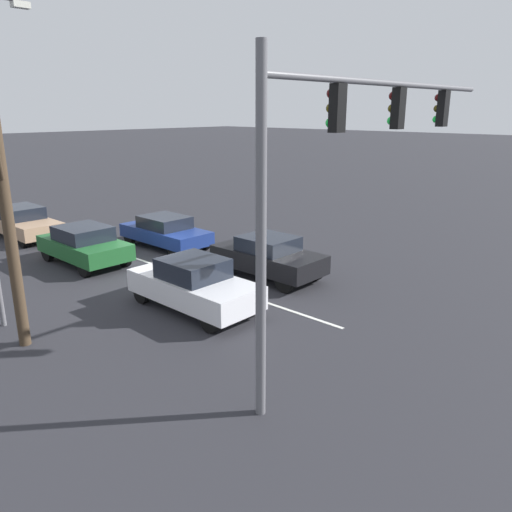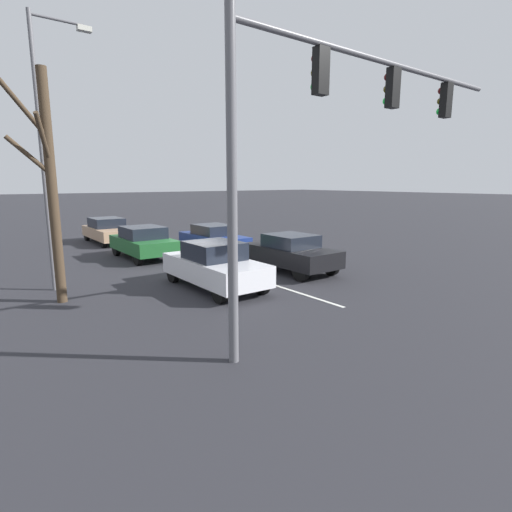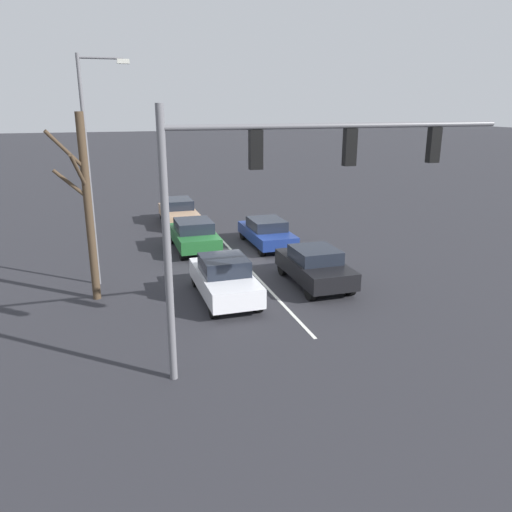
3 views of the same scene
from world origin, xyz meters
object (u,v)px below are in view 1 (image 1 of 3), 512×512
(car_darkgreen_midlane_second, at_px, (84,244))
(bare_tree_near, at_px, (5,210))
(car_tan_midlane_third, at_px, (23,222))
(car_navy_leftlane_second, at_px, (165,231))
(car_white_midlane_front, at_px, (194,284))
(traffic_signal_gantry, at_px, (353,146))
(car_black_leftlane_front, at_px, (268,256))

(car_darkgreen_midlane_second, height_order, bare_tree_near, bare_tree_near)
(car_darkgreen_midlane_second, xyz_separation_m, car_tan_midlane_third, (-0.16, -6.01, -0.04))
(car_darkgreen_midlane_second, height_order, car_navy_leftlane_second, car_darkgreen_midlane_second)
(car_white_midlane_front, height_order, car_navy_leftlane_second, car_white_midlane_front)
(car_white_midlane_front, relative_size, traffic_signal_gantry, 0.46)
(car_darkgreen_midlane_second, distance_m, car_tan_midlane_third, 6.01)
(car_white_midlane_front, height_order, car_black_leftlane_front, car_white_midlane_front)
(car_darkgreen_midlane_second, height_order, car_tan_midlane_third, car_darkgreen_midlane_second)
(bare_tree_near, bearing_deg, car_navy_leftlane_second, -149.09)
(car_tan_midlane_third, bearing_deg, car_darkgreen_midlane_second, 88.44)
(car_white_midlane_front, distance_m, traffic_signal_gantry, 6.70)
(bare_tree_near, bearing_deg, car_black_leftlane_front, 173.19)
(bare_tree_near, bearing_deg, car_white_midlane_front, 163.40)
(car_darkgreen_midlane_second, xyz_separation_m, bare_tree_near, (4.73, 5.37, 2.76))
(car_white_midlane_front, bearing_deg, car_black_leftlane_front, -174.42)
(car_navy_leftlane_second, relative_size, bare_tree_near, 0.65)
(car_black_leftlane_front, xyz_separation_m, traffic_signal_gantry, (3.52, 5.49, 4.32))
(car_tan_midlane_third, bearing_deg, car_navy_leftlane_second, 119.01)
(traffic_signal_gantry, distance_m, bare_tree_near, 8.28)
(car_darkgreen_midlane_second, relative_size, bare_tree_near, 0.61)
(car_white_midlane_front, height_order, car_tan_midlane_third, car_white_midlane_front)
(car_tan_midlane_third, relative_size, traffic_signal_gantry, 0.49)
(car_darkgreen_midlane_second, bearing_deg, traffic_signal_gantry, 90.76)
(car_navy_leftlane_second, distance_m, traffic_signal_gantry, 12.83)
(car_navy_leftlane_second, height_order, bare_tree_near, bare_tree_near)
(car_darkgreen_midlane_second, relative_size, traffic_signal_gantry, 0.44)
(car_black_leftlane_front, relative_size, bare_tree_near, 0.62)
(car_tan_midlane_third, height_order, traffic_signal_gantry, traffic_signal_gantry)
(car_navy_leftlane_second, height_order, car_tan_midlane_third, car_tan_midlane_third)
(car_navy_leftlane_second, bearing_deg, car_darkgreen_midlane_second, -5.15)
(car_darkgreen_midlane_second, bearing_deg, car_white_midlane_front, 88.96)
(car_white_midlane_front, height_order, bare_tree_near, bare_tree_near)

